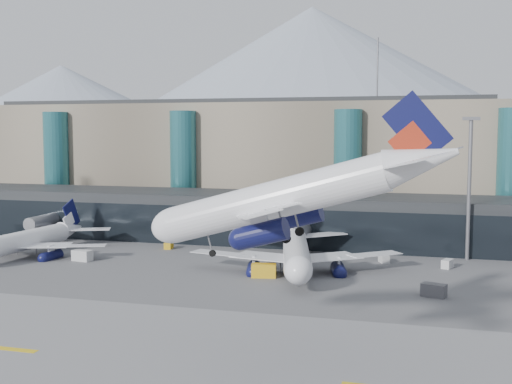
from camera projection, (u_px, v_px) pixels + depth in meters
ground at (226, 323)px, 77.27m from camera, size 900.00×900.00×0.00m
runway_strip at (179, 367)px, 62.87m from camera, size 400.00×40.00×0.04m
runway_markings at (179, 367)px, 62.86m from camera, size 128.00×1.00×0.02m
concourse at (312, 219)px, 132.22m from camera, size 170.00×27.00×10.00m
terminal_main at (241, 160)px, 168.80m from camera, size 130.00×30.00×31.00m
teal_towers at (263, 170)px, 150.95m from camera, size 116.40×19.40×46.00m
mountain_ridge at (422, 98)px, 433.52m from camera, size 910.00×400.00×110.00m
lightmast_mid at (469, 180)px, 114.07m from camera, size 3.00×1.20×25.60m
hero_jet at (304, 186)px, 61.53m from camera, size 32.61×33.08×10.68m
jet_parked_left at (35, 233)px, 120.69m from camera, size 32.39×31.99×10.47m
jet_parked_mid at (296, 242)px, 107.55m from camera, size 36.27×37.29×11.99m
veh_a at (82, 255)px, 114.46m from camera, size 3.66×2.40×1.92m
veh_b at (169, 246)px, 126.20m from camera, size 1.60×2.36×1.29m
veh_c at (434, 290)px, 89.51m from camera, size 3.73×2.72×1.86m
veh_d at (447, 264)px, 108.32m from camera, size 2.19×2.90×1.48m
veh_g at (384, 259)px, 112.84m from camera, size 2.19×2.69×1.36m
veh_h at (264, 271)px, 101.52m from camera, size 4.19×2.74×2.14m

